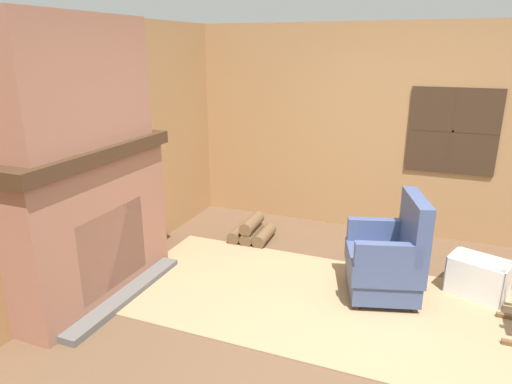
{
  "coord_description": "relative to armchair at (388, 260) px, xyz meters",
  "views": [
    {
      "loc": [
        0.35,
        -2.82,
        2.09
      ],
      "look_at": [
        -1.04,
        0.63,
        0.9
      ],
      "focal_mm": 32.0,
      "sensor_mm": 36.0,
      "label": 1
    }
  ],
  "objects": [
    {
      "name": "laundry_basket",
      "position": [
        0.74,
        0.33,
        -0.18
      ],
      "size": [
        0.55,
        0.45,
        0.34
      ],
      "rotation": [
        0.0,
        0.0,
        -0.35
      ],
      "color": "white",
      "rests_on": "ground"
    },
    {
      "name": "area_rug",
      "position": [
        -0.36,
        -0.3,
        -0.35
      ],
      "size": [
        3.78,
        1.64,
        0.01
      ],
      "color": "#997A56",
      "rests_on": "ground"
    },
    {
      "name": "wood_panel_wall_back",
      "position": [
        -0.07,
        1.58,
        0.83
      ],
      "size": [
        5.46,
        0.09,
        2.35
      ],
      "color": "#9E7247",
      "rests_on": "ground"
    },
    {
      "name": "wood_panel_wall_left",
      "position": [
        -2.54,
        -0.87,
        0.83
      ],
      "size": [
        0.06,
        5.46,
        2.35
      ],
      "color": "#9E7247",
      "rests_on": "ground"
    },
    {
      "name": "storage_case",
      "position": [
        -2.37,
        -0.33,
        1.04
      ],
      "size": [
        0.15,
        0.25,
        0.13
      ],
      "color": "brown",
      "rests_on": "fireplace_hearth"
    },
    {
      "name": "ground_plane",
      "position": [
        -0.08,
        -0.87,
        -0.35
      ],
      "size": [
        14.0,
        14.0,
        0.0
      ],
      "primitive_type": "plane",
      "color": "brown"
    },
    {
      "name": "firewood_stack",
      "position": [
        -1.55,
        0.7,
        -0.25
      ],
      "size": [
        0.46,
        0.46,
        0.27
      ],
      "rotation": [
        0.0,
        0.0,
        0.04
      ],
      "color": "brown",
      "rests_on": "ground"
    },
    {
      "name": "fireplace_hearth",
      "position": [
        -2.32,
        -0.87,
        0.31
      ],
      "size": [
        0.56,
        1.68,
        1.33
      ],
      "color": "#93604C",
      "rests_on": "ground"
    },
    {
      "name": "chimney_breast",
      "position": [
        -2.34,
        -0.87,
        1.48
      ],
      "size": [
        0.31,
        1.39,
        1.01
      ],
      "color": "#93604C",
      "rests_on": "fireplace_hearth"
    },
    {
      "name": "oil_lamp_vase",
      "position": [
        -2.37,
        -1.17,
        1.09
      ],
      "size": [
        0.11,
        0.11,
        0.3
      ],
      "color": "#47708E",
      "rests_on": "fireplace_hearth"
    },
    {
      "name": "armchair",
      "position": [
        0.0,
        0.0,
        0.0
      ],
      "size": [
        0.74,
        0.76,
        0.92
      ],
      "rotation": [
        0.0,
        0.0,
        3.43
      ],
      "color": "#3D4C75",
      "rests_on": "ground"
    }
  ]
}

